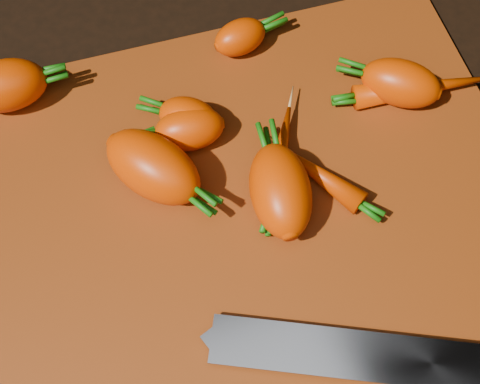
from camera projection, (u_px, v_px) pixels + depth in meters
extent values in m
cube|color=black|center=(243.00, 220.00, 0.59)|extent=(2.00, 2.00, 0.01)
cube|color=maroon|center=(243.00, 214.00, 0.58)|extent=(0.50, 0.40, 0.01)
ellipsoid|color=#E53C00|center=(6.00, 86.00, 0.60)|extent=(0.08, 0.05, 0.05)
ellipsoid|color=#E53C00|center=(189.00, 118.00, 0.59)|extent=(0.07, 0.06, 0.04)
ellipsoid|color=#E53C00|center=(153.00, 167.00, 0.56)|extent=(0.10, 0.10, 0.05)
ellipsoid|color=#E53C00|center=(280.00, 191.00, 0.55)|extent=(0.06, 0.09, 0.05)
ellipsoid|color=#E53C00|center=(189.00, 129.00, 0.59)|extent=(0.06, 0.04, 0.04)
ellipsoid|color=#E53C00|center=(240.00, 37.00, 0.64)|extent=(0.06, 0.04, 0.03)
ellipsoid|color=#E53C00|center=(401.00, 83.00, 0.61)|extent=(0.08, 0.08, 0.04)
ellipsoid|color=#E53C00|center=(280.00, 159.00, 0.58)|extent=(0.07, 0.11, 0.02)
ellipsoid|color=#E53C00|center=(423.00, 88.00, 0.62)|extent=(0.13, 0.04, 0.02)
ellipsoid|color=#E53C00|center=(320.00, 175.00, 0.58)|extent=(0.07, 0.08, 0.02)
cube|color=gray|center=(211.00, 338.00, 0.51)|extent=(0.21, 0.12, 0.00)
cube|color=gray|center=(357.00, 355.00, 0.51)|extent=(0.03, 0.04, 0.02)
cube|color=black|center=(446.00, 365.00, 0.51)|extent=(0.12, 0.07, 0.02)
cylinder|color=#B2B2B7|center=(424.00, 360.00, 0.50)|extent=(0.01, 0.01, 0.00)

